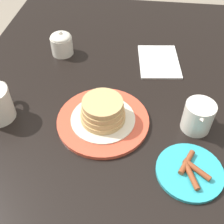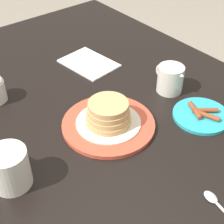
% 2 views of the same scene
% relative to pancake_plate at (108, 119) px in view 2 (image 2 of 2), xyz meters
% --- Properties ---
extents(dining_table, '(1.49, 1.03, 0.75)m').
position_rel_pancake_plate_xyz_m(dining_table, '(0.05, -0.03, -0.13)').
color(dining_table, black).
rests_on(dining_table, ground_plane).
extents(pancake_plate, '(0.26, 0.26, 0.08)m').
position_rel_pancake_plate_xyz_m(pancake_plate, '(0.00, 0.00, 0.00)').
color(pancake_plate, '#DB5138').
rests_on(pancake_plate, dining_table).
extents(side_plate_bacon, '(0.17, 0.17, 0.02)m').
position_rel_pancake_plate_xyz_m(side_plate_bacon, '(-0.14, -0.24, -0.02)').
color(side_plate_bacon, '#2DADBC').
rests_on(side_plate_bacon, dining_table).
extents(coffee_mug, '(0.13, 0.09, 0.10)m').
position_rel_pancake_plate_xyz_m(coffee_mug, '(-0.01, 0.30, 0.02)').
color(coffee_mug, silver).
rests_on(coffee_mug, dining_table).
extents(creamer_pitcher, '(0.12, 0.08, 0.10)m').
position_rel_pancake_plate_xyz_m(creamer_pitcher, '(0.01, -0.26, 0.02)').
color(creamer_pitcher, silver).
rests_on(creamer_pitcher, dining_table).
extents(napkin, '(0.21, 0.16, 0.01)m').
position_rel_pancake_plate_xyz_m(napkin, '(0.31, -0.16, -0.02)').
color(napkin, white).
rests_on(napkin, dining_table).
extents(spoon, '(0.14, 0.04, 0.01)m').
position_rel_pancake_plate_xyz_m(spoon, '(-0.37, -0.02, -0.02)').
color(spoon, silver).
rests_on(spoon, dining_table).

